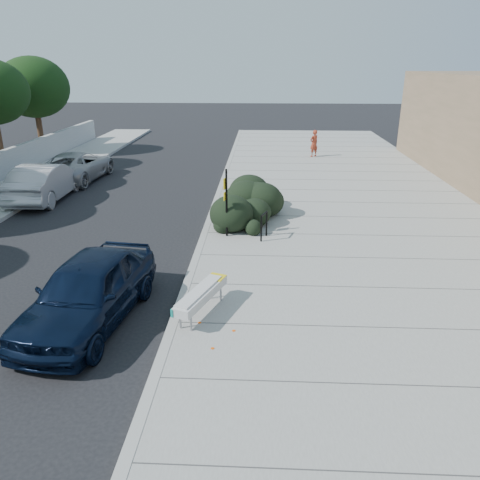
# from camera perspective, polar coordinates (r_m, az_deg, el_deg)

# --- Properties ---
(ground) EXTENTS (120.00, 120.00, 0.00)m
(ground) POSITION_cam_1_polar(r_m,az_deg,el_deg) (12.72, -6.46, -5.87)
(ground) COLOR black
(ground) RESTS_ON ground
(sidewalk_near) EXTENTS (11.20, 50.00, 0.15)m
(sidewalk_near) POSITION_cam_1_polar(r_m,az_deg,el_deg) (17.53, 14.58, 1.49)
(sidewalk_near) COLOR gray
(sidewalk_near) RESTS_ON ground
(curb_near) EXTENTS (0.22, 50.00, 0.17)m
(curb_near) POSITION_cam_1_polar(r_m,az_deg,el_deg) (17.26, -3.93, 1.86)
(curb_near) COLOR #9E9E99
(curb_near) RESTS_ON ground
(tree_far_f) EXTENTS (4.40, 4.40, 6.07)m
(tree_far_f) POSITION_cam_1_polar(r_m,az_deg,el_deg) (33.52, -23.86, 16.65)
(tree_far_f) COLOR #332114
(tree_far_f) RESTS_ON ground
(bench) EXTENTS (1.09, 2.02, 0.61)m
(bench) POSITION_cam_1_polar(r_m,az_deg,el_deg) (10.97, -4.75, -6.71)
(bench) COLOR gray
(bench) RESTS_ON sidewalk_near
(bike_rack) EXTENTS (0.24, 0.59, 0.90)m
(bike_rack) POSITION_cam_1_polar(r_m,az_deg,el_deg) (15.53, 2.94, 2.05)
(bike_rack) COLOR black
(bike_rack) RESTS_ON sidewalk_near
(sign_post) EXTENTS (0.13, 0.26, 2.31)m
(sign_post) POSITION_cam_1_polar(r_m,az_deg,el_deg) (15.53, -1.70, 5.10)
(sign_post) COLOR black
(sign_post) RESTS_ON sidewalk_near
(hedge) EXTENTS (2.03, 3.92, 1.45)m
(hedge) POSITION_cam_1_polar(r_m,az_deg,el_deg) (17.62, 1.15, 5.02)
(hedge) COLOR black
(hedge) RESTS_ON sidewalk_near
(sedan_navy) EXTENTS (2.48, 4.86, 1.59)m
(sedan_navy) POSITION_cam_1_polar(r_m,az_deg,el_deg) (11.31, -18.01, -5.93)
(sedan_navy) COLOR black
(sedan_navy) RESTS_ON ground
(wagon_silver) EXTENTS (1.82, 4.94, 1.61)m
(wagon_silver) POSITION_cam_1_polar(r_m,az_deg,el_deg) (22.25, -22.65, 6.59)
(wagon_silver) COLOR #A1A0A5
(wagon_silver) RESTS_ON ground
(suv_silver) EXTENTS (2.74, 5.40, 1.46)m
(suv_silver) POSITION_cam_1_polar(r_m,az_deg,el_deg) (25.54, -19.27, 8.53)
(suv_silver) COLOR #97999D
(suv_silver) RESTS_ON ground
(pedestrian) EXTENTS (0.71, 0.66, 1.63)m
(pedestrian) POSITION_cam_1_polar(r_m,az_deg,el_deg) (29.93, 9.00, 11.56)
(pedestrian) COLOR maroon
(pedestrian) RESTS_ON sidewalk_near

